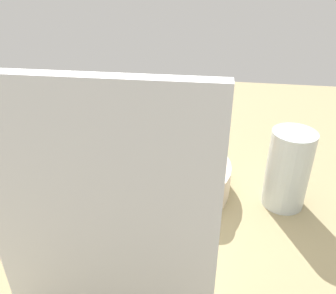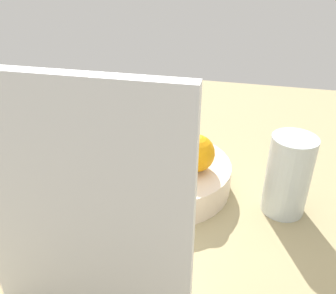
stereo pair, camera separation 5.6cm
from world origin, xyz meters
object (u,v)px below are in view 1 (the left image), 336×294
at_px(orange_front_left, 197,152).
at_px(jar_lid, 58,156).
at_px(banana_bunch, 152,147).
at_px(thermos_tumbler, 288,169).
at_px(orange_center, 153,156).
at_px(orange_front_right, 157,136).
at_px(cutting_board, 101,221).
at_px(fruit_bowl, 168,175).

bearing_deg(orange_front_left, jar_lid, -13.70).
bearing_deg(banana_bunch, thermos_tumbler, 173.25).
height_order(orange_center, banana_bunch, orange_center).
bearing_deg(orange_front_right, cutting_board, 89.77).
bearing_deg(orange_front_right, banana_bunch, 82.27).
xyz_separation_m(orange_front_right, cutting_board, (0.00, 0.37, 0.08)).
bearing_deg(thermos_tumbler, jar_lid, -10.38).
height_order(banana_bunch, thermos_tumbler, thermos_tumbler).
xyz_separation_m(thermos_tumbler, jar_lid, (0.53, -0.10, -0.08)).
height_order(orange_center, jar_lid, orange_center).
bearing_deg(jar_lid, orange_front_left, 166.30).
height_order(orange_center, cutting_board, cutting_board).
bearing_deg(jar_lid, thermos_tumbler, 169.62).
bearing_deg(orange_front_right, orange_front_left, 148.11).
bearing_deg(cutting_board, banana_bunch, -90.60).
distance_m(orange_front_right, thermos_tumbler, 0.28).
xyz_separation_m(fruit_bowl, jar_lid, (0.29, -0.08, -0.02)).
relative_size(cutting_board, thermos_tumbler, 2.19).
bearing_deg(orange_front_left, fruit_bowl, -8.34).
bearing_deg(thermos_tumbler, banana_bunch, -6.75).
xyz_separation_m(fruit_bowl, banana_bunch, (0.04, -0.01, 0.06)).
height_order(orange_front_right, orange_center, same).
bearing_deg(banana_bunch, orange_front_left, 167.83).
height_order(orange_front_left, banana_bunch, orange_front_left).
distance_m(orange_center, banana_bunch, 0.05).
relative_size(orange_front_right, thermos_tumbler, 0.47).
relative_size(orange_front_left, banana_bunch, 0.47).
relative_size(orange_front_left, cutting_board, 0.21).
distance_m(orange_front_right, banana_bunch, 0.04).
relative_size(fruit_bowl, orange_center, 3.50).
bearing_deg(jar_lid, orange_center, 156.51).
distance_m(orange_front_left, orange_center, 0.09).
bearing_deg(banana_bunch, cutting_board, 90.58).
xyz_separation_m(fruit_bowl, orange_center, (0.02, 0.04, 0.07)).
xyz_separation_m(orange_front_left, cutting_board, (0.09, 0.32, 0.08)).
xyz_separation_m(orange_front_right, orange_center, (-0.01, 0.09, 0.00)).
height_order(orange_front_right, thermos_tumbler, thermos_tumbler).
height_order(fruit_bowl, thermos_tumbler, thermos_tumbler).
relative_size(orange_center, thermos_tumbler, 0.47).
bearing_deg(fruit_bowl, orange_center, 58.58).
distance_m(fruit_bowl, orange_center, 0.08).
bearing_deg(banana_bunch, jar_lid, -14.28).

